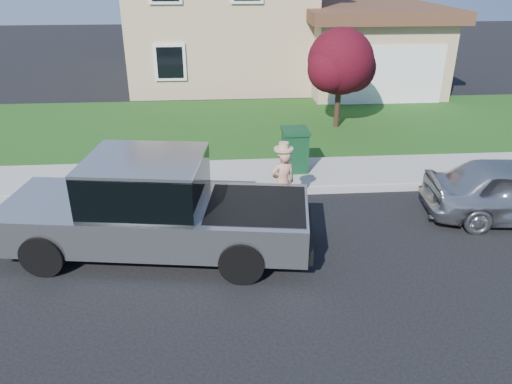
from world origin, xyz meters
TOP-DOWN VIEW (x-y plane):
  - ground at (0.00, 0.00)m, footprint 80.00×80.00m
  - curb at (1.00, 2.90)m, footprint 40.00×0.20m
  - sidewalk at (1.00, 4.00)m, footprint 40.00×2.00m
  - lawn at (1.00, 8.50)m, footprint 40.00×7.00m
  - house at (1.31, 16.38)m, footprint 14.00×11.30m
  - pickup_truck at (-1.58, 0.39)m, footprint 6.44×2.94m
  - woman at (1.17, 1.74)m, footprint 0.69×0.56m
  - ornamental_tree at (3.90, 8.07)m, footprint 2.45×2.21m
  - trash_bin at (1.80, 4.14)m, footprint 0.73×0.83m

SIDE VIEW (x-z plane):
  - ground at x=0.00m, z-range 0.00..0.00m
  - lawn at x=1.00m, z-range 0.00..0.10m
  - curb at x=1.00m, z-range 0.00..0.12m
  - sidewalk at x=1.00m, z-range 0.00..0.15m
  - trash_bin at x=1.80m, z-range 0.16..1.32m
  - woman at x=1.17m, z-range -0.05..1.75m
  - pickup_truck at x=-1.58m, z-range -0.07..1.97m
  - ornamental_tree at x=3.90m, z-range 0.57..3.94m
  - house at x=1.31m, z-range -0.26..6.59m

